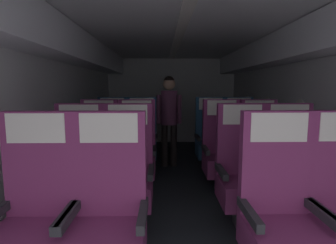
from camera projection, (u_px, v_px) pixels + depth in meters
The scene contains 18 objects.
ground at pixel (180, 192), 3.51m from camera, with size 3.37×6.87×0.02m, color #23282D.
fuselage_shell at pixel (179, 74), 3.55m from camera, with size 3.25×6.52×2.13m.
seat_a_left_window at pixel (35, 219), 1.75m from camera, with size 0.52×0.48×1.21m.
seat_a_left_aisle at pixel (109, 219), 1.76m from camera, with size 0.52×0.48×1.21m.
seat_a_right_window at pixel (280, 217), 1.79m from camera, with size 0.52×0.48×1.21m.
seat_b_left_window at pixel (79, 175), 2.64m from camera, with size 0.52×0.48×1.21m.
seat_b_left_aisle at pixel (128, 175), 2.63m from camera, with size 0.52×0.48×1.21m.
seat_b_right_aisle at pixel (290, 174), 2.67m from camera, with size 0.52×0.48×1.21m.
seat_b_right_window at pixel (243, 175), 2.64m from camera, with size 0.52×0.48×1.21m.
seat_c_left_window at pixel (99, 153), 3.50m from camera, with size 0.52×0.48×1.21m.
seat_c_left_aisle at pixel (137, 153), 3.50m from camera, with size 0.52×0.48×1.21m.
seat_c_right_aisle at pixel (260, 153), 3.52m from camera, with size 0.52×0.48×1.21m.
seat_c_right_window at pixel (222, 153), 3.53m from camera, with size 0.52×0.48×1.21m.
seat_d_left_window at pixel (112, 141), 4.34m from camera, with size 0.52×0.48×1.21m.
seat_d_left_aisle at pixel (142, 140), 4.37m from camera, with size 0.52×0.48×1.21m.
seat_d_right_aisle at pixel (239, 140), 4.40m from camera, with size 0.52×0.48×1.21m.
seat_d_right_window at pixel (211, 140), 4.39m from camera, with size 0.52×0.48×1.21m.
flight_attendant at pixel (169, 112), 4.54m from camera, with size 0.43×0.28×1.56m.
Camera 1 is at (-0.22, -0.12, 1.37)m, focal length 28.29 mm.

